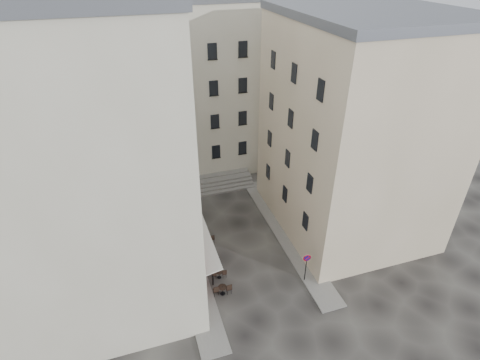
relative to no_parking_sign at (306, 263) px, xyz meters
name	(u,v)px	position (x,y,z in m)	size (l,w,h in m)	color
ground	(249,267)	(-3.64, 2.78, -1.93)	(90.00, 90.00, 0.00)	black
sidewalk_left	(185,246)	(-8.14, 6.78, -1.87)	(2.00, 22.00, 0.12)	slate
sidewalk_right	(285,233)	(0.86, 5.78, -1.87)	(2.00, 18.00, 0.12)	slate
building_left	(87,158)	(-14.14, 5.78, 8.38)	(12.20, 16.20, 20.60)	#BDB7A1
building_right	(355,129)	(6.86, 6.28, 7.38)	(12.20, 14.20, 18.60)	tan
building_back	(185,87)	(-4.64, 21.78, 7.38)	(18.20, 10.20, 18.60)	#BDB7A1
cafe_storefront	(193,252)	(-7.96, 3.78, -0.05)	(1.74, 7.30, 3.50)	#420909
stone_steps	(211,184)	(-3.64, 15.36, -1.53)	(9.00, 3.15, 0.80)	slate
bollard_near	(213,280)	(-6.89, 1.78, -1.40)	(0.12, 0.12, 0.98)	black
bollard_mid	(203,250)	(-6.89, 5.28, -1.40)	(0.12, 0.12, 0.98)	black
bollard_far	(194,225)	(-6.89, 8.78, -1.40)	(0.12, 0.12, 0.98)	black
no_parking_sign	(306,263)	(0.00, 0.00, 0.00)	(0.62, 0.14, 2.72)	black
bistro_table_a	(222,289)	(-6.45, 0.70, -1.43)	(1.38, 0.65, 0.97)	black
bistro_table_b	(219,274)	(-6.26, 2.35, -1.51)	(1.16, 0.55, 0.82)	black
bistro_table_c	(204,258)	(-6.99, 4.45, -1.52)	(1.13, 0.53, 0.80)	black
bistro_table_d	(207,239)	(-6.20, 6.60, -1.48)	(1.24, 0.58, 0.87)	black
bistro_table_e	(195,234)	(-7.10, 7.54, -1.43)	(1.39, 0.65, 0.98)	black
pedestrian	(209,258)	(-6.66, 3.81, -1.05)	(0.64, 0.42, 1.75)	black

